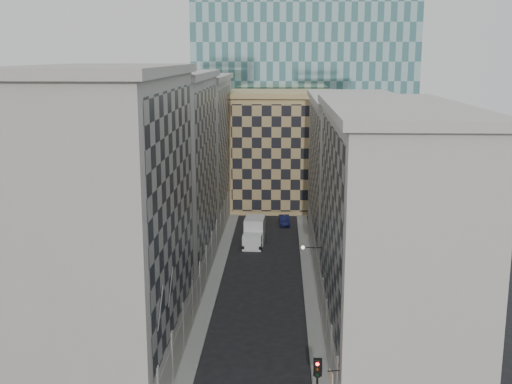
# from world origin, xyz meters

# --- Properties ---
(sidewalk_west) EXTENTS (1.50, 100.00, 0.15)m
(sidewalk_west) POSITION_xyz_m (-5.25, 30.00, 0.07)
(sidewalk_west) COLOR gray
(sidewalk_west) RESTS_ON ground
(sidewalk_east) EXTENTS (1.50, 100.00, 0.15)m
(sidewalk_east) POSITION_xyz_m (5.25, 30.00, 0.07)
(sidewalk_east) COLOR gray
(sidewalk_east) RESTS_ON ground
(bldg_left_a) EXTENTS (10.80, 22.80, 23.70)m
(bldg_left_a) POSITION_xyz_m (-10.88, 11.00, 11.82)
(bldg_left_a) COLOR #A7A297
(bldg_left_a) RESTS_ON ground
(bldg_left_b) EXTENTS (10.80, 22.80, 22.70)m
(bldg_left_b) POSITION_xyz_m (-10.88, 33.00, 11.32)
(bldg_left_b) COLOR #9C9990
(bldg_left_b) RESTS_ON ground
(bldg_left_c) EXTENTS (10.80, 22.80, 21.70)m
(bldg_left_c) POSITION_xyz_m (-10.88, 55.00, 10.83)
(bldg_left_c) COLOR #A7A297
(bldg_left_c) RESTS_ON ground
(bldg_right_a) EXTENTS (10.80, 26.80, 20.70)m
(bldg_right_a) POSITION_xyz_m (10.88, 15.00, 10.32)
(bldg_right_a) COLOR #B6B1A7
(bldg_right_a) RESTS_ON ground
(bldg_right_b) EXTENTS (10.80, 28.80, 19.70)m
(bldg_right_b) POSITION_xyz_m (10.89, 42.00, 9.85)
(bldg_right_b) COLOR #B6B1A7
(bldg_right_b) RESTS_ON ground
(tan_block) EXTENTS (16.80, 14.80, 18.80)m
(tan_block) POSITION_xyz_m (2.00, 67.90, 9.44)
(tan_block) COLOR tan
(tan_block) RESTS_ON ground
(church_tower) EXTENTS (7.20, 7.20, 51.50)m
(church_tower) POSITION_xyz_m (0.00, 82.00, 26.95)
(church_tower) COLOR #2A2521
(church_tower) RESTS_ON ground
(flagpoles_left) EXTENTS (0.10, 6.33, 2.33)m
(flagpoles_left) POSITION_xyz_m (-5.90, 6.00, 8.00)
(flagpoles_left) COLOR gray
(flagpoles_left) RESTS_ON ground
(bracket_lamp) EXTENTS (1.98, 0.36, 0.36)m
(bracket_lamp) POSITION_xyz_m (4.38, 24.00, 6.20)
(bracket_lamp) COLOR black
(bracket_lamp) RESTS_ON ground
(traffic_light) EXTENTS (0.59, 0.52, 4.65)m
(traffic_light) POSITION_xyz_m (4.55, 3.47, 3.48)
(traffic_light) COLOR black
(traffic_light) RESTS_ON sidewalk_east
(box_truck) EXTENTS (2.89, 6.34, 3.40)m
(box_truck) POSITION_xyz_m (-1.45, 45.57, 1.48)
(box_truck) COLOR silver
(box_truck) RESTS_ON ground
(dark_car) EXTENTS (1.69, 4.25, 1.38)m
(dark_car) POSITION_xyz_m (2.55, 55.65, 0.69)
(dark_car) COLOR #0F1239
(dark_car) RESTS_ON ground
(shop_sign) EXTENTS (0.87, 0.76, 0.85)m
(shop_sign) POSITION_xyz_m (5.42, 3.00, 3.83)
(shop_sign) COLOR black
(shop_sign) RESTS_ON ground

